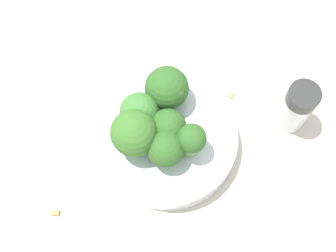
% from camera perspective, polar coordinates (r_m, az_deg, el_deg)
% --- Properties ---
extents(ground_plane, '(3.00, 3.00, 0.00)m').
position_cam_1_polar(ground_plane, '(0.58, 0.00, -2.28)').
color(ground_plane, beige).
extents(bowl, '(0.17, 0.17, 0.03)m').
position_cam_1_polar(bowl, '(0.56, 0.00, -1.76)').
color(bowl, silver).
rests_on(bowl, ground_plane).
extents(broccoli_floret_0, '(0.05, 0.05, 0.06)m').
position_cam_1_polar(broccoli_floret_0, '(0.51, -4.14, -0.88)').
color(broccoli_floret_0, '#8EB770').
rests_on(broccoli_floret_0, bowl).
extents(broccoli_floret_1, '(0.05, 0.05, 0.06)m').
position_cam_1_polar(broccoli_floret_1, '(0.54, -0.15, 4.63)').
color(broccoli_floret_1, '#7A9E5B').
rests_on(broccoli_floret_1, bowl).
extents(broccoli_floret_2, '(0.04, 0.04, 0.05)m').
position_cam_1_polar(broccoli_floret_2, '(0.52, 0.22, 0.08)').
color(broccoli_floret_2, '#84AD66').
rests_on(broccoli_floret_2, bowl).
extents(broccoli_floret_3, '(0.04, 0.04, 0.05)m').
position_cam_1_polar(broccoli_floret_3, '(0.51, -0.35, -2.80)').
color(broccoli_floret_3, '#84AD66').
rests_on(broccoli_floret_3, bowl).
extents(broccoli_floret_4, '(0.03, 0.03, 0.05)m').
position_cam_1_polar(broccoli_floret_4, '(0.51, 2.87, -1.72)').
color(broccoli_floret_4, '#84AD66').
rests_on(broccoli_floret_4, bowl).
extents(broccoli_floret_5, '(0.04, 0.04, 0.05)m').
position_cam_1_polar(broccoli_floret_5, '(0.53, -3.53, 1.72)').
color(broccoli_floret_5, '#8EB770').
rests_on(broccoli_floret_5, bowl).
extents(pepper_shaker, '(0.04, 0.04, 0.08)m').
position_cam_1_polar(pepper_shaker, '(0.57, 15.40, 2.20)').
color(pepper_shaker, silver).
rests_on(pepper_shaker, ground_plane).
extents(almond_crumb_0, '(0.01, 0.01, 0.01)m').
position_cam_1_polar(almond_crumb_0, '(0.60, 7.71, 3.84)').
color(almond_crumb_0, tan).
rests_on(almond_crumb_0, ground_plane).
extents(almond_crumb_2, '(0.01, 0.01, 0.01)m').
position_cam_1_polar(almond_crumb_2, '(0.57, -13.64, -10.20)').
color(almond_crumb_2, '#AD7F4C').
rests_on(almond_crumb_2, ground_plane).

